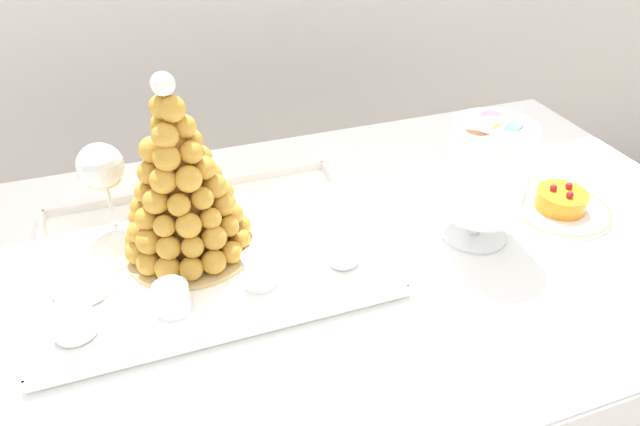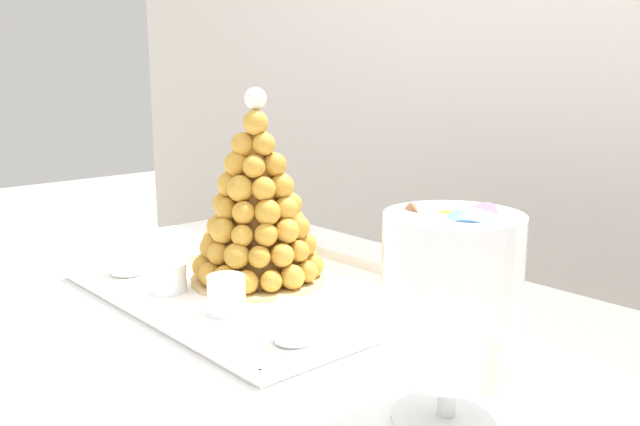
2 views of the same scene
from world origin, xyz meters
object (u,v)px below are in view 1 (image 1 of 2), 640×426
at_px(serving_tray, 210,253).
at_px(dessert_cup_centre, 260,271).
at_px(macaron_goblet, 487,171).
at_px(dessert_cup_left, 73,322).
at_px(wine_glass, 101,169).
at_px(dessert_cup_mid_left, 172,299).
at_px(fruit_tart_plate, 560,204).
at_px(dessert_cup_mid_right, 343,250).
at_px(croquembouche, 181,188).
at_px(creme_brulee_ramekin, 83,280).

distance_m(serving_tray, dessert_cup_centre, 0.13).
bearing_deg(macaron_goblet, dessert_cup_left, -178.38).
height_order(dessert_cup_centre, wine_glass, wine_glass).
relative_size(serving_tray, dessert_cup_centre, 10.07).
distance_m(dessert_cup_mid_left, fruit_tart_plate, 0.77).
relative_size(dessert_cup_mid_right, wine_glass, 0.31).
height_order(macaron_goblet, fruit_tart_plate, macaron_goblet).
bearing_deg(dessert_cup_left, dessert_cup_mid_left, 0.23).
height_order(croquembouche, dessert_cup_mid_right, croquembouche).
bearing_deg(dessert_cup_centre, dessert_cup_left, -176.96).
height_order(croquembouche, creme_brulee_ramekin, croquembouche).
relative_size(dessert_cup_mid_right, fruit_tart_plate, 0.27).
bearing_deg(dessert_cup_mid_left, wine_glass, 106.25).
relative_size(serving_tray, creme_brulee_ramekin, 5.81).
relative_size(dessert_cup_mid_left, dessert_cup_centre, 0.98).
bearing_deg(serving_tray, dessert_cup_mid_left, -122.47).
distance_m(croquembouche, dessert_cup_left, 0.26).
height_order(serving_tray, dessert_cup_centre, dessert_cup_centre).
relative_size(dessert_cup_centre, fruit_tart_plate, 0.28).
height_order(serving_tray, creme_brulee_ramekin, creme_brulee_ramekin).
height_order(dessert_cup_mid_left, creme_brulee_ramekin, dessert_cup_mid_left).
height_order(croquembouche, dessert_cup_left, croquembouche).
bearing_deg(dessert_cup_left, serving_tray, 29.15).
xyz_separation_m(dessert_cup_left, fruit_tart_plate, (0.91, 0.04, -0.01)).
distance_m(creme_brulee_ramekin, wine_glass, 0.21).
bearing_deg(croquembouche, wine_glass, 136.14).
bearing_deg(dessert_cup_left, dessert_cup_centre, 3.04).
xyz_separation_m(croquembouche, fruit_tart_plate, (0.72, -0.11, -0.12)).
height_order(serving_tray, dessert_cup_left, dessert_cup_left).
distance_m(serving_tray, creme_brulee_ramekin, 0.21).
xyz_separation_m(creme_brulee_ramekin, macaron_goblet, (0.69, -0.08, 0.12)).
bearing_deg(creme_brulee_ramekin, wine_glass, 71.74).
distance_m(dessert_cup_left, macaron_goblet, 0.71).
height_order(serving_tray, croquembouche, croquembouche).
bearing_deg(dessert_cup_centre, serving_tray, 121.04).
height_order(dessert_cup_mid_right, creme_brulee_ramekin, dessert_cup_mid_right).
bearing_deg(dessert_cup_mid_right, creme_brulee_ramekin, 169.60).
bearing_deg(creme_brulee_ramekin, dessert_cup_mid_right, -10.40).
xyz_separation_m(dessert_cup_centre, dessert_cup_mid_right, (0.15, 0.01, -0.00)).
bearing_deg(croquembouche, creme_brulee_ramekin, -165.65).
relative_size(dessert_cup_centre, creme_brulee_ramekin, 0.58).
distance_m(creme_brulee_ramekin, macaron_goblet, 0.71).
bearing_deg(creme_brulee_ramekin, fruit_tart_plate, -4.02).
height_order(dessert_cup_mid_left, wine_glass, wine_glass).
relative_size(dessert_cup_left, dessert_cup_mid_right, 1.14).
distance_m(dessert_cup_mid_left, creme_brulee_ramekin, 0.17).
height_order(macaron_goblet, wine_glass, macaron_goblet).
bearing_deg(fruit_tart_plate, croquembouche, 171.32).
bearing_deg(wine_glass, croquembouche, -43.86).
relative_size(creme_brulee_ramekin, wine_glass, 0.57).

